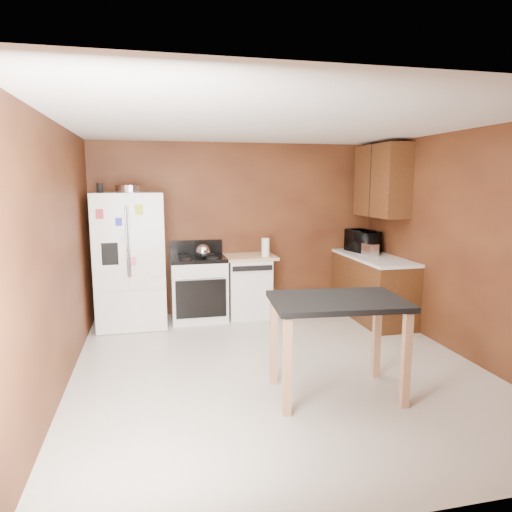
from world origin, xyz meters
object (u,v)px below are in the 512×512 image
object	(u,v)px
toaster	(370,249)
microwave	(362,242)
dishwasher	(248,285)
green_canister	(266,250)
gas_range	(199,287)
paper_towel	(265,247)
island	(337,314)
roasting_pan	(129,189)
kettle	(203,251)
refrigerator	(130,260)
pen_cup	(100,188)

from	to	relation	value
toaster	microwave	bearing A→B (deg)	76.78
microwave	dishwasher	world-z (taller)	microwave
green_canister	dishwasher	bearing A→B (deg)	-165.15
gas_range	paper_towel	bearing A→B (deg)	-7.10
dishwasher	island	world-z (taller)	island
roasting_pan	kettle	world-z (taller)	roasting_pan
kettle	green_canister	size ratio (longest dim) A/B	1.59
microwave	refrigerator	xyz separation A→B (m)	(-3.36, 0.01, -0.15)
roasting_pan	green_canister	distance (m)	2.09
toaster	refrigerator	size ratio (longest dim) A/B	0.13
kettle	dishwasher	distance (m)	0.87
green_canister	toaster	world-z (taller)	toaster
paper_towel	green_canister	bearing A→B (deg)	75.32
kettle	gas_range	world-z (taller)	gas_range
green_canister	refrigerator	xyz separation A→B (m)	(-1.91, -0.16, -0.05)
roasting_pan	pen_cup	xyz separation A→B (m)	(-0.36, -0.12, 0.01)
kettle	refrigerator	world-z (taller)	refrigerator
kettle	refrigerator	xyz separation A→B (m)	(-0.97, 0.06, -0.10)
refrigerator	green_canister	bearing A→B (deg)	4.78
refrigerator	gas_range	xyz separation A→B (m)	(0.91, 0.06, -0.44)
roasting_pan	toaster	distance (m)	3.42
pen_cup	paper_towel	bearing A→B (deg)	1.43
dishwasher	green_canister	bearing A→B (deg)	14.85
green_canister	gas_range	xyz separation A→B (m)	(-1.00, -0.10, -0.49)
toaster	roasting_pan	bearing A→B (deg)	167.66
green_canister	kettle	bearing A→B (deg)	-166.72
roasting_pan	dishwasher	size ratio (longest dim) A/B	0.43
pen_cup	refrigerator	bearing A→B (deg)	18.76
refrigerator	dishwasher	distance (m)	1.69
roasting_pan	gas_range	xyz separation A→B (m)	(0.88, 0.05, -1.39)
gas_range	roasting_pan	bearing A→B (deg)	-176.73
paper_towel	dishwasher	xyz separation A→B (m)	(-0.23, 0.14, -0.57)
green_canister	island	distance (m)	2.72
green_canister	toaster	bearing A→B (deg)	-19.85
kettle	gas_range	bearing A→B (deg)	115.10
green_canister	microwave	size ratio (longest dim) A/B	0.23
gas_range	pen_cup	bearing A→B (deg)	-172.08
island	toaster	bearing A→B (deg)	57.23
dishwasher	roasting_pan	bearing A→B (deg)	-177.33
pen_cup	island	distance (m)	3.49
pen_cup	island	bearing A→B (deg)	-47.59
gas_range	refrigerator	bearing A→B (deg)	-176.19
roasting_pan	microwave	xyz separation A→B (m)	(3.34, -0.02, -0.80)
refrigerator	kettle	bearing A→B (deg)	-3.72
dishwasher	island	xyz separation A→B (m)	(0.27, -2.64, 0.31)
refrigerator	island	xyz separation A→B (m)	(1.90, -2.55, -0.14)
gas_range	microwave	bearing A→B (deg)	-1.60
roasting_pan	refrigerator	size ratio (longest dim) A/B	0.21
paper_towel	toaster	world-z (taller)	paper_towel
kettle	island	size ratio (longest dim) A/B	0.16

